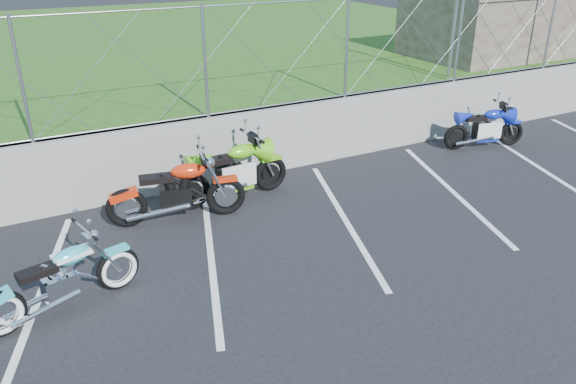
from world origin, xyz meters
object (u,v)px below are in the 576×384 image
cruiser_turquoise (64,281)px  sportbike_green (234,173)px  naked_orange (179,193)px  sportbike_blue (486,129)px

cruiser_turquoise → sportbike_green: sportbike_green is taller
naked_orange → sportbike_blue: 7.17m
cruiser_turquoise → sportbike_blue: 9.42m
naked_orange → sportbike_blue: (7.17, 0.22, -0.06)m
naked_orange → sportbike_green: 1.19m
sportbike_green → sportbike_blue: size_ratio=1.19×
sportbike_blue → cruiser_turquoise: bearing=-151.7°
cruiser_turquoise → sportbike_green: size_ratio=0.92×
cruiser_turquoise → sportbike_green: (3.19, 2.06, 0.08)m
naked_orange → sportbike_blue: bearing=13.7°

